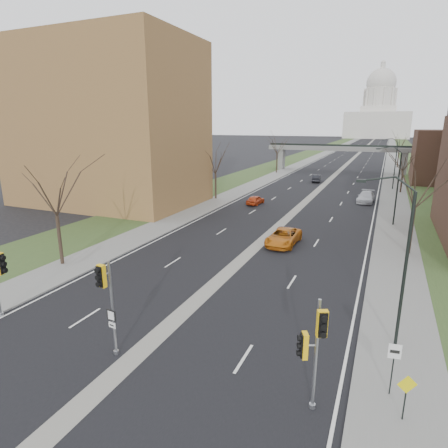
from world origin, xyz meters
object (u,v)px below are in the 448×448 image
Objects in this scene: speed_limit_sign at (394,360)px; car_left_far at (317,178)px; warning_sign at (406,391)px; car_left_near at (255,200)px; signal_pole_median at (107,293)px; signal_pole_right at (314,342)px; car_right_near at (284,237)px; car_right_mid at (366,197)px.

car_left_far is at bearing 93.68° from speed_limit_sign.
warning_sign is (0.47, -1.33, -0.36)m from speed_limit_sign.
car_left_near is at bearing 74.17° from car_left_far.
signal_pole_median reaches higher than car_left_far.
signal_pole_right is 3.92m from speed_limit_sign.
car_right_mid reaches higher than car_right_near.
car_right_mid is at bearing -146.60° from car_left_near.
car_right_mid is (5.98, 24.25, 0.03)m from car_right_near.
warning_sign is 0.45× the size of car_left_far.
signal_pole_right is 2.03× the size of speed_limit_sign.
car_left_near is (-18.21, 36.06, -0.74)m from warning_sign.
speed_limit_sign is (2.94, 2.19, -1.40)m from signal_pole_right.
speed_limit_sign is 42.75m from car_right_mid.
speed_limit_sign is at bearing -82.75° from car_right_mid.
warning_sign is 44.10m from car_right_mid.
car_left_near is at bearing 104.47° from signal_pole_median.
signal_pole_right is 1.26× the size of car_left_near.
signal_pole_median is at bearing 84.58° from car_left_far.
signal_pole_median is 37.61m from car_left_near.
signal_pole_right reaches higher than car_left_far.
signal_pole_right is at bearing 93.39° from car_left_far.
speed_limit_sign is 1.21× the size of warning_sign.
speed_limit_sign is at bearing 96.44° from car_left_far.
car_right_mid is at bearing 114.22° from car_left_far.
car_left_far is at bearing 97.44° from signal_pole_median.
car_left_far is (4.20, 25.07, 0.06)m from car_left_near.
warning_sign is (13.04, 1.09, -2.04)m from signal_pole_median.
signal_pole_right reaches higher than speed_limit_sign.
speed_limit_sign is 0.55× the size of car_left_far.
car_left_near is at bearing 118.84° from car_right_near.
car_left_near is 0.71× the size of car_right_mid.
signal_pole_median reaches higher than warning_sign.
car_left_near is 25.42m from car_left_far.
car_right_near is at bearing 89.42° from car_left_far.
signal_pole_median is 0.91× the size of car_right_near.
car_right_near is 24.98m from car_right_mid.
car_left_far is (-14.01, 61.13, -0.68)m from warning_sign.
warning_sign is 0.36× the size of car_right_mid.
signal_pole_right is 21.66m from car_right_near.
signal_pole_median is 1.03× the size of signal_pole_right.
car_left_near is at bearing -148.58° from car_right_mid.
car_right_near is 1.00× the size of car_right_mid.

